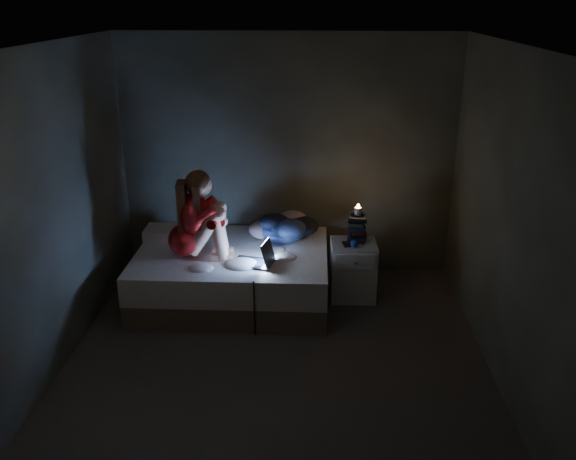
# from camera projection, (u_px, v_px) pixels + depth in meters

# --- Properties ---
(floor) EXTENTS (3.60, 3.80, 0.02)m
(floor) POSITION_uv_depth(u_px,v_px,m) (277.00, 359.00, 5.23)
(floor) COLOR #262321
(floor) RESTS_ON ground
(ceiling) EXTENTS (3.60, 3.80, 0.02)m
(ceiling) POSITION_uv_depth(u_px,v_px,m) (274.00, 44.00, 4.27)
(ceiling) COLOR silver
(ceiling) RESTS_ON ground
(wall_back) EXTENTS (3.60, 0.02, 2.60)m
(wall_back) POSITION_uv_depth(u_px,v_px,m) (287.00, 157.00, 6.53)
(wall_back) COLOR #2E3126
(wall_back) RESTS_ON ground
(wall_front) EXTENTS (3.60, 0.02, 2.60)m
(wall_front) POSITION_uv_depth(u_px,v_px,m) (250.00, 349.00, 2.97)
(wall_front) COLOR #2E3126
(wall_front) RESTS_ON ground
(wall_left) EXTENTS (0.02, 3.80, 2.60)m
(wall_left) POSITION_uv_depth(u_px,v_px,m) (51.00, 213.00, 4.83)
(wall_left) COLOR #2E3126
(wall_left) RESTS_ON ground
(wall_right) EXTENTS (0.02, 3.80, 2.60)m
(wall_right) POSITION_uv_depth(u_px,v_px,m) (508.00, 221.00, 4.67)
(wall_right) COLOR #2E3126
(wall_right) RESTS_ON ground
(bed) EXTENTS (1.91, 1.43, 0.53)m
(bed) POSITION_uv_depth(u_px,v_px,m) (233.00, 274.00, 6.17)
(bed) COLOR #B6B4B1
(bed) RESTS_ON ground
(pillow) EXTENTS (0.43, 0.31, 0.12)m
(pillow) POSITION_uv_depth(u_px,v_px,m) (166.00, 233.00, 6.36)
(pillow) COLOR white
(pillow) RESTS_ON bed
(woman) EXTENTS (0.59, 0.42, 0.89)m
(woman) POSITION_uv_depth(u_px,v_px,m) (185.00, 215.00, 5.76)
(woman) COLOR #790009
(woman) RESTS_ON bed
(laptop) EXTENTS (0.42, 0.34, 0.26)m
(laptop) POSITION_uv_depth(u_px,v_px,m) (252.00, 251.00, 5.73)
(laptop) COLOR black
(laptop) RESTS_ON bed
(clothes_pile) EXTENTS (0.60, 0.52, 0.31)m
(clothes_pile) POSITION_uv_depth(u_px,v_px,m) (282.00, 226.00, 6.29)
(clothes_pile) COLOR navy
(clothes_pile) RESTS_ON bed
(nightstand) EXTENTS (0.47, 0.42, 0.60)m
(nightstand) POSITION_uv_depth(u_px,v_px,m) (353.00, 270.00, 6.18)
(nightstand) COLOR silver
(nightstand) RESTS_ON ground
(book_stack) EXTENTS (0.19, 0.25, 0.25)m
(book_stack) POSITION_uv_depth(u_px,v_px,m) (357.00, 229.00, 6.08)
(book_stack) COLOR black
(book_stack) RESTS_ON nightstand
(candle) EXTENTS (0.07, 0.07, 0.08)m
(candle) POSITION_uv_depth(u_px,v_px,m) (358.00, 213.00, 6.02)
(candle) COLOR beige
(candle) RESTS_ON book_stack
(phone) EXTENTS (0.09, 0.15, 0.01)m
(phone) POSITION_uv_depth(u_px,v_px,m) (346.00, 244.00, 6.02)
(phone) COLOR black
(phone) RESTS_ON nightstand
(blue_orb) EXTENTS (0.08, 0.08, 0.08)m
(blue_orb) POSITION_uv_depth(u_px,v_px,m) (354.00, 244.00, 5.94)
(blue_orb) COLOR navy
(blue_orb) RESTS_ON nightstand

